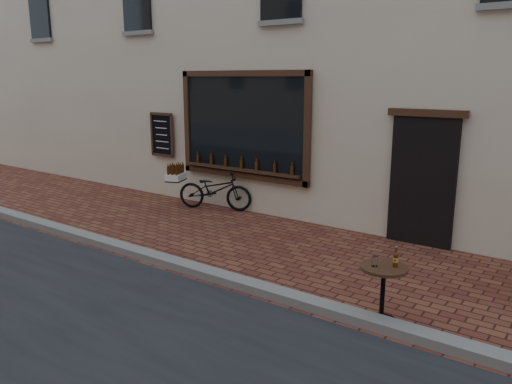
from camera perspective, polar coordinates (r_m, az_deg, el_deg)
The scene contains 4 objects.
ground at distance 7.18m, azimuth -6.01°, elevation -10.30°, with size 90.00×90.00×0.00m, color #52221A.
kerb at distance 7.30m, azimuth -4.97°, elevation -9.38°, with size 90.00×0.25×0.12m, color slate.
cargo_bicycle at distance 10.92m, azimuth -4.88°, elevation 0.31°, with size 1.98×1.15×0.93m.
bistro_table at distance 6.06m, azimuth 14.36°, elevation -10.00°, with size 0.55×0.55×0.95m.
Camera 1 is at (4.43, -4.90, 2.82)m, focal length 35.00 mm.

